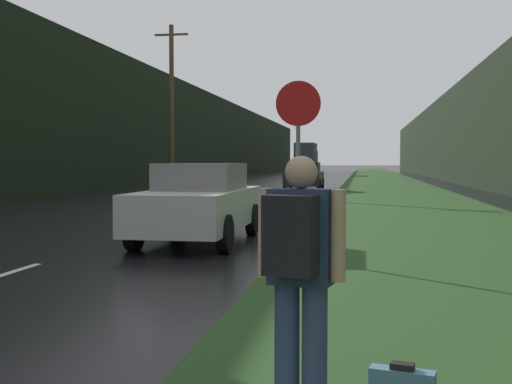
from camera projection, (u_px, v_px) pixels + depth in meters
grass_verge at (390, 188)px, 39.05m from camera, size 6.00×240.00×0.02m
lane_stripe_c at (153, 228)px, 15.40m from camera, size 0.12×3.00×0.01m
lane_stripe_d at (218, 207)px, 22.30m from camera, size 0.12×3.00×0.01m
lane_stripe_e at (252, 197)px, 29.19m from camera, size 0.12×3.00×0.01m
treeline_far_side at (180, 133)px, 51.39m from camera, size 2.00×140.00×7.78m
treeline_near_side at (467, 134)px, 47.74m from camera, size 2.00×140.00×7.28m
utility_pole_far at (172, 106)px, 33.71m from camera, size 1.80×0.24×8.75m
stop_sign at (298, 149)px, 10.32m from camera, size 0.73×0.07×2.89m
hitchhiker_with_backpack at (299, 268)px, 3.96m from camera, size 0.55×0.46×1.63m
car_passing_near at (199, 203)px, 12.69m from camera, size 1.86×4.50×1.56m
car_passing_far at (304, 176)px, 35.29m from camera, size 1.99×4.27×1.56m
delivery_truck at (306, 159)px, 77.16m from camera, size 2.48×7.91×3.80m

